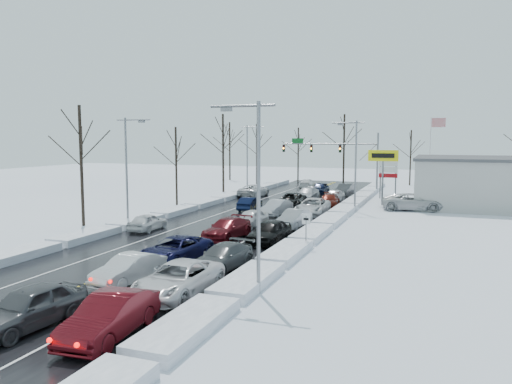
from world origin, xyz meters
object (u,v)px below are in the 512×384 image
at_px(flagpole, 431,148).
at_px(queued_car_0, 30,327).
at_px(oncoming_car_0, 250,210).
at_px(traffic_signal_mast, 340,151).
at_px(tires_plus_sign, 383,159).

bearing_deg(flagpole, queued_car_0, -103.76).
height_order(flagpole, oncoming_car_0, flagpole).
xyz_separation_m(traffic_signal_mast, oncoming_car_0, (-5.07, -20.86, -5.48)).
relative_size(flagpole, oncoming_car_0, 2.41).
relative_size(traffic_signal_mast, tires_plus_sign, 2.21).
bearing_deg(queued_car_0, traffic_signal_mast, 93.16).
xyz_separation_m(flagpole, queued_car_0, (-13.51, -55.15, -5.93)).
height_order(queued_car_0, oncoming_car_0, queued_car_0).
bearing_deg(flagpole, oncoming_car_0, -126.28).
relative_size(traffic_signal_mast, flagpole, 1.33).
height_order(traffic_signal_mast, queued_car_0, traffic_signal_mast).
xyz_separation_m(traffic_signal_mast, queued_car_0, (-1.78, -53.14, -5.48)).
height_order(tires_plus_sign, oncoming_car_0, tires_plus_sign).
height_order(flagpole, queued_car_0, flagpole).
bearing_deg(traffic_signal_mast, tires_plus_sign, -59.54).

